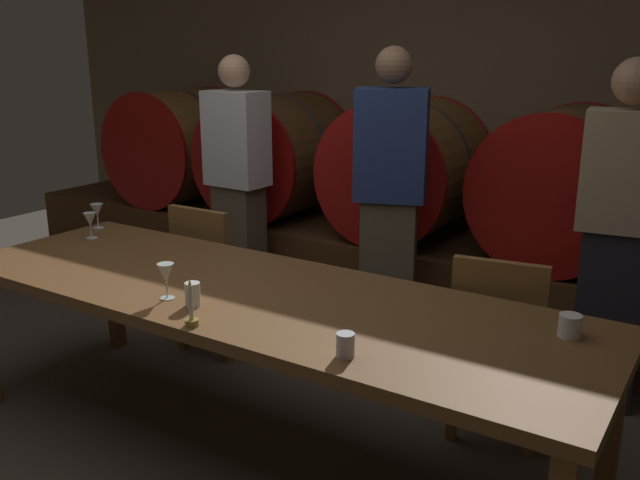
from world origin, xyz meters
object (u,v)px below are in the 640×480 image
(wine_barrel_right, at_px, (564,186))
(wine_barrel_left, at_px, (276,156))
(cup_left, at_px, (193,294))
(wine_glass_right, at_px, (166,274))
(wine_glass_center, at_px, (90,221))
(wine_glass_left, at_px, (97,211))
(wine_barrel_center, at_px, (406,170))
(candle_center, at_px, (191,313))
(dining_table, at_px, (255,304))
(chair_right, at_px, (500,339))
(guest_right, at_px, (618,236))
(chair_left, at_px, (213,271))
(cup_right, at_px, (570,326))
(cup_center, at_px, (345,345))
(guest_left, at_px, (238,188))
(guest_center, at_px, (390,206))
(wine_barrel_far_left, at_px, (180,146))

(wine_barrel_right, bearing_deg, wine_barrel_left, 180.00)
(cup_left, bearing_deg, wine_glass_right, 178.07)
(wine_barrel_left, bearing_deg, wine_glass_center, -88.85)
(wine_glass_left, bearing_deg, wine_barrel_center, 53.34)
(wine_barrel_right, relative_size, candle_center, 4.96)
(dining_table, xyz_separation_m, wine_glass_left, (-1.38, 0.34, 0.16))
(chair_right, relative_size, cup_left, 9.06)
(guest_right, xyz_separation_m, wine_glass_center, (-2.44, -1.09, -0.03))
(candle_center, bearing_deg, chair_right, 53.04)
(chair_left, relative_size, cup_right, 10.80)
(dining_table, bearing_deg, wine_glass_center, 171.97)
(wine_glass_right, distance_m, cup_center, 0.89)
(chair_right, xyz_separation_m, guest_right, (0.34, 0.61, 0.38))
(guest_left, relative_size, candle_center, 9.32)
(chair_left, relative_size, chair_right, 1.00)
(guest_center, bearing_deg, wine_barrel_right, -156.25)
(cup_center, bearing_deg, wine_barrel_right, 86.49)
(dining_table, height_order, cup_right, cup_right)
(wine_barrel_left, xyz_separation_m, cup_left, (1.18, -2.17, -0.17))
(wine_barrel_far_left, height_order, wine_glass_right, wine_barrel_far_left)
(wine_barrel_right, distance_m, guest_right, 0.76)
(guest_left, distance_m, cup_center, 2.32)
(guest_right, relative_size, wine_glass_center, 12.14)
(candle_center, bearing_deg, wine_barrel_center, 96.39)
(wine_barrel_center, bearing_deg, wine_glass_right, -90.44)
(wine_barrel_far_left, xyz_separation_m, cup_left, (2.14, -2.17, -0.17))
(dining_table, bearing_deg, wine_glass_left, 166.21)
(guest_left, relative_size, cup_right, 20.79)
(guest_center, bearing_deg, cup_center, 91.84)
(chair_left, bearing_deg, candle_center, 127.94)
(chair_right, bearing_deg, candle_center, 44.70)
(chair_right, bearing_deg, wine_glass_left, -0.11)
(wine_barrel_center, distance_m, guest_center, 0.77)
(chair_right, bearing_deg, cup_right, 122.76)
(wine_glass_center, bearing_deg, chair_right, 13.12)
(wine_barrel_far_left, bearing_deg, chair_right, -21.81)
(guest_right, relative_size, wine_glass_right, 11.38)
(chair_left, bearing_deg, wine_barrel_center, -118.29)
(cup_right, bearing_deg, wine_barrel_right, 104.99)
(guest_center, bearing_deg, candle_center, 69.97)
(dining_table, height_order, chair_right, chair_right)
(chair_right, bearing_deg, guest_left, -24.24)
(chair_right, bearing_deg, guest_right, -127.80)
(wine_glass_right, bearing_deg, chair_right, 40.38)
(wine_barrel_right, bearing_deg, candle_center, -107.81)
(guest_right, bearing_deg, cup_center, 63.86)
(dining_table, relative_size, guest_right, 1.72)
(wine_glass_center, bearing_deg, guest_center, 38.12)
(wine_barrel_left, distance_m, cup_center, 2.95)
(cup_left, bearing_deg, wine_barrel_right, 67.95)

